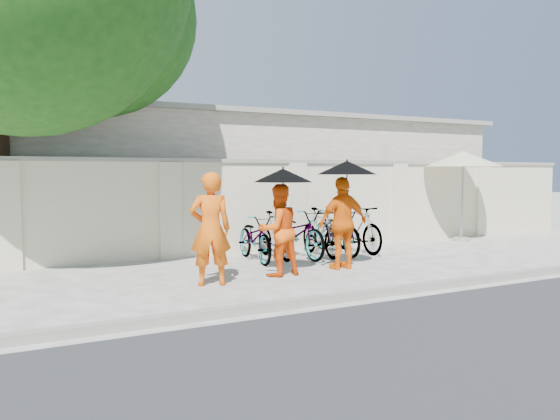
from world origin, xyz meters
name	(u,v)px	position (x,y,z in m)	size (l,w,h in m)	color
ground	(282,280)	(0.00, 0.00, 0.00)	(80.00, 80.00, 0.00)	silver
kerb	(339,298)	(0.00, -1.70, 0.06)	(40.00, 0.16, 0.12)	gray
compound_wall	(255,207)	(1.00, 3.20, 1.00)	(20.00, 0.30, 2.00)	beige
building_behind	(231,179)	(2.00, 7.00, 1.60)	(14.00, 6.00, 3.20)	silver
monk_left	(210,229)	(-1.19, 0.18, 0.90)	(0.66, 0.43, 1.80)	#F25F0D
monk_center	(278,230)	(0.13, 0.40, 0.80)	(0.77, 0.60, 1.59)	#FA560C
parasol_center	(283,175)	(0.18, 0.32, 1.74)	(1.02, 1.02, 0.96)	black
monk_right	(343,223)	(1.50, 0.43, 0.86)	(1.00, 0.42, 1.71)	orange
parasol_right	(347,168)	(1.52, 0.35, 1.88)	(1.10, 1.10, 1.03)	black
patio_umbrella	(463,160)	(6.56, 2.41, 2.11)	(2.49, 2.49, 2.34)	gray
bike_0	(255,238)	(0.43, 1.98, 0.48)	(0.64, 1.83, 0.96)	#9C9C9C
bike_1	(275,235)	(0.94, 2.09, 0.49)	(0.46, 1.63, 0.98)	#9C9C9C
bike_2	(298,233)	(1.44, 2.01, 0.52)	(0.69, 1.98, 1.04)	#9C9C9C
bike_3	(321,232)	(1.95, 1.93, 0.52)	(0.48, 1.72, 1.03)	#9C9C9C
bike_4	(337,231)	(2.45, 2.05, 0.51)	(0.68, 1.94, 1.02)	#9C9C9C
bike_5	(357,228)	(2.96, 2.01, 0.54)	(0.51, 1.80, 1.08)	#9C9C9C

